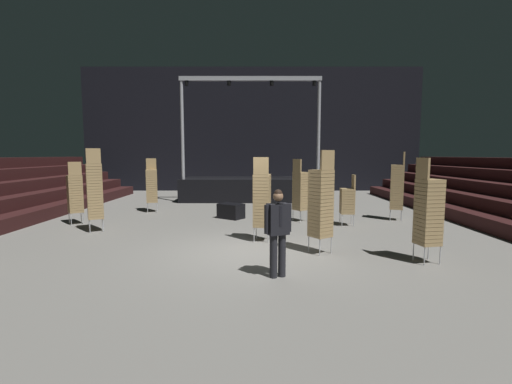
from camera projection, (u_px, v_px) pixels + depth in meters
ground_plane at (245, 253)px, 8.70m from camera, size 22.00×30.00×0.10m
arena_end_wall at (252, 130)px, 23.19m from camera, size 22.00×0.30×8.00m
stage_riser at (251, 187)px, 18.65m from camera, size 7.15×2.85×6.11m
man_with_tie at (278, 228)px, 6.77m from camera, size 0.56×0.36×1.71m
chair_stack_front_left at (321, 202)px, 8.44m from camera, size 0.61×0.61×2.48m
chair_stack_front_right at (347, 200)px, 11.81m from camera, size 0.46×0.46×1.71m
chair_stack_mid_left at (262, 199)px, 9.64m from camera, size 0.51×0.51×2.31m
chair_stack_mid_right at (428, 211)px, 7.69m from camera, size 0.51×0.51×2.31m
chair_stack_mid_centre at (397, 186)px, 12.76m from camera, size 0.56×0.56×2.48m
chair_stack_rear_left at (94, 190)px, 10.84m from camera, size 0.59×0.59×2.56m
chair_stack_rear_centre at (151, 185)px, 14.62m from camera, size 0.54×0.54×2.22m
chair_stack_aisle_left at (75, 193)px, 12.04m from camera, size 0.62×0.62×2.14m
chair_stack_aisle_right at (300, 190)px, 12.58m from camera, size 0.61×0.61×2.22m
equipment_road_case at (231, 211)px, 13.20m from camera, size 1.08×1.00×0.55m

